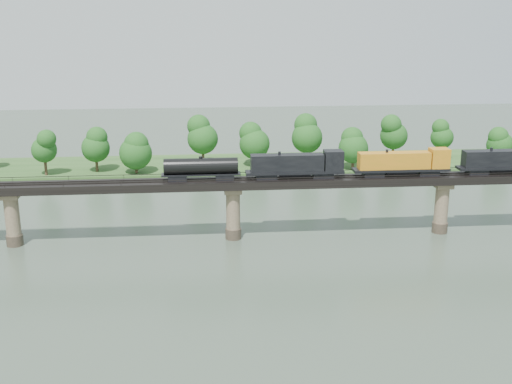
{
  "coord_description": "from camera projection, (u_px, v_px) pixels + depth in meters",
  "views": [
    {
      "loc": [
        -5.97,
        -83.71,
        41.42
      ],
      "look_at": [
        4.28,
        30.0,
        9.0
      ],
      "focal_mm": 45.0,
      "sensor_mm": 36.0,
      "label": 1
    }
  ],
  "objects": [
    {
      "name": "ground",
      "position": [
        245.0,
        310.0,
        92.03
      ],
      "size": [
        400.0,
        400.0,
        0.0
      ],
      "primitive_type": "plane",
      "color": "#334134",
      "rests_on": "ground"
    },
    {
      "name": "far_bank",
      "position": [
        222.0,
        166.0,
        173.25
      ],
      "size": [
        300.0,
        24.0,
        1.6
      ],
      "primitive_type": "cube",
      "color": "#284B1E",
      "rests_on": "ground"
    },
    {
      "name": "bridge",
      "position": [
        233.0,
        211.0,
        119.28
      ],
      "size": [
        236.0,
        30.0,
        11.5
      ],
      "color": "#473A2D",
      "rests_on": "ground"
    },
    {
      "name": "bridge_superstructure",
      "position": [
        233.0,
        178.0,
        117.55
      ],
      "size": [
        220.0,
        4.9,
        0.75
      ],
      "color": "black",
      "rests_on": "bridge"
    },
    {
      "name": "far_treeline",
      "position": [
        191.0,
        141.0,
        166.06
      ],
      "size": [
        289.06,
        17.54,
        13.6
      ],
      "color": "#382619",
      "rests_on": "far_bank"
    },
    {
      "name": "freight_train",
      "position": [
        367.0,
        164.0,
        119.13
      ],
      "size": [
        73.75,
        2.87,
        5.08
      ],
      "color": "black",
      "rests_on": "bridge"
    }
  ]
}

